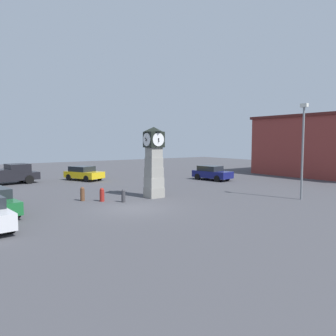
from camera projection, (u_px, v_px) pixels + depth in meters
ground_plane at (133, 209)px, 19.46m from camera, size 89.27×89.27×0.00m
clock_tower at (154, 162)px, 23.14m from camera, size 1.42×1.46×4.99m
bollard_near_tower at (82, 194)px, 21.93m from camera, size 0.29×0.29×0.95m
bollard_mid_row at (102, 195)px, 21.73m from camera, size 0.31×0.31×0.91m
bollard_far_row at (123, 196)px, 21.43m from camera, size 0.26×0.26×0.86m
car_far_lot at (212, 173)px, 33.48m from camera, size 4.25×2.48×1.46m
car_silver_hatch at (84, 173)px, 33.26m from camera, size 4.35×3.34×1.43m
pickup_truck at (8, 174)px, 30.25m from camera, size 2.91×5.54×1.85m
street_lamp_near_road at (303, 145)px, 22.18m from camera, size 0.50×0.24×6.52m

